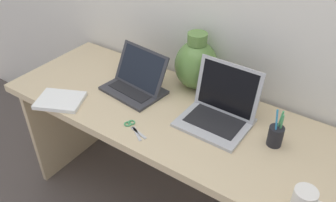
% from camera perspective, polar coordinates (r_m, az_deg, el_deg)
% --- Properties ---
extents(desk, '(1.69, 0.63, 0.76)m').
position_cam_1_polar(desk, '(1.75, -0.00, -5.41)').
color(desk, '#D1B78C').
rests_on(desk, ground).
extents(laptop_left, '(0.33, 0.25, 0.21)m').
position_cam_1_polar(laptop_left, '(1.78, -5.14, 3.47)').
color(laptop_left, '#333338').
rests_on(laptop_left, desk).
extents(laptop_right, '(0.31, 0.27, 0.25)m').
position_cam_1_polar(laptop_right, '(1.58, 8.63, -0.98)').
color(laptop_right, '#B2B2B7').
rests_on(laptop_right, desk).
extents(green_vase, '(0.22, 0.22, 0.30)m').
position_cam_1_polar(green_vase, '(1.77, 4.65, 6.14)').
color(green_vase, '#5B843D').
rests_on(green_vase, desk).
extents(notebook_stack, '(0.27, 0.24, 0.02)m').
position_cam_1_polar(notebook_stack, '(1.78, -17.36, 0.10)').
color(notebook_stack, white).
rests_on(notebook_stack, desk).
extents(coffee_mug, '(0.12, 0.08, 0.11)m').
position_cam_1_polar(coffee_mug, '(1.28, 21.55, -15.24)').
color(coffee_mug, white).
rests_on(coffee_mug, desk).
extents(pen_cup, '(0.06, 0.06, 0.18)m').
position_cam_1_polar(pen_cup, '(1.50, 17.33, -5.43)').
color(pen_cup, black).
rests_on(pen_cup, desk).
extents(scissors, '(0.15, 0.09, 0.01)m').
position_cam_1_polar(scissors, '(1.56, -5.89, -4.24)').
color(scissors, '#B7B7BC').
rests_on(scissors, desk).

